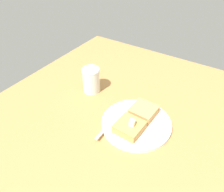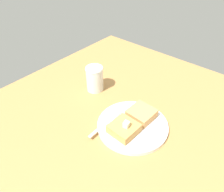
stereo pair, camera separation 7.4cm
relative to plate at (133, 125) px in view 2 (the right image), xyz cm
name	(u,v)px [view 2 (the right image)]	position (x,y,z in cm)	size (l,w,h in cm)	color
table_surface	(131,142)	(-4.30, -2.64, -1.97)	(107.13, 107.13, 2.46)	#B17D45
plate	(133,125)	(0.00, 0.00, 0.00)	(22.12, 22.12, 1.29)	silver
toast_slice_left	(124,129)	(-4.36, 0.20, 1.93)	(7.70, 7.68, 2.76)	tan
toast_slice_middle	(141,114)	(4.36, -0.20, 1.93)	(7.70, 7.68, 2.76)	tan
butter_pat_primary	(126,125)	(-4.34, -0.60, 4.20)	(1.77, 1.59, 1.77)	#F2F1C7
fork	(109,120)	(-3.66, 6.68, 0.73)	(16.03, 2.27, 0.36)	silver
syrup_jar	(95,79)	(6.89, 22.73, 3.83)	(6.59, 6.59, 9.57)	#3C1405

